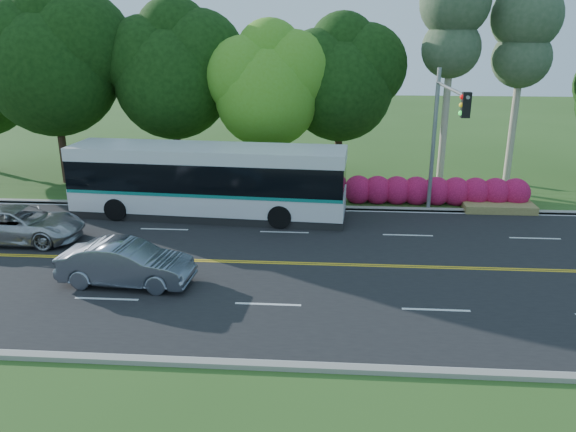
# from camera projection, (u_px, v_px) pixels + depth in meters

# --- Properties ---
(ground) EXTENTS (120.00, 120.00, 0.00)m
(ground) POSITION_uv_depth(u_px,v_px,m) (290.00, 264.00, 21.90)
(ground) COLOR #2E531B
(ground) RESTS_ON ground
(road) EXTENTS (60.00, 14.00, 0.02)m
(road) POSITION_uv_depth(u_px,v_px,m) (290.00, 263.00, 21.90)
(road) COLOR black
(road) RESTS_ON ground
(curb_north) EXTENTS (60.00, 0.30, 0.15)m
(curb_north) POSITION_uv_depth(u_px,v_px,m) (300.00, 207.00, 28.65)
(curb_north) COLOR gray
(curb_north) RESTS_ON ground
(curb_south) EXTENTS (60.00, 0.30, 0.15)m
(curb_south) POSITION_uv_depth(u_px,v_px,m) (272.00, 366.00, 15.11)
(curb_south) COLOR gray
(curb_south) RESTS_ON ground
(grass_verge) EXTENTS (60.00, 4.00, 0.10)m
(grass_verge) POSITION_uv_depth(u_px,v_px,m) (301.00, 197.00, 30.40)
(grass_verge) COLOR #2E531B
(grass_verge) RESTS_ON ground
(lane_markings) EXTENTS (57.60, 13.82, 0.00)m
(lane_markings) POSITION_uv_depth(u_px,v_px,m) (288.00, 263.00, 21.90)
(lane_markings) COLOR gold
(lane_markings) RESTS_ON road
(tree_row) EXTENTS (44.70, 9.10, 13.84)m
(tree_row) POSITION_uv_depth(u_px,v_px,m) (214.00, 66.00, 31.61)
(tree_row) COLOR black
(tree_row) RESTS_ON ground
(bougainvillea_hedge) EXTENTS (9.50, 2.25, 1.50)m
(bougainvillea_hedge) POSITION_uv_depth(u_px,v_px,m) (440.00, 192.00, 28.91)
(bougainvillea_hedge) COLOR maroon
(bougainvillea_hedge) RESTS_ON ground
(traffic_signal) EXTENTS (0.42, 6.10, 7.00)m
(traffic_signal) POSITION_uv_depth(u_px,v_px,m) (443.00, 124.00, 25.11)
(traffic_signal) COLOR gray
(traffic_signal) RESTS_ON ground
(transit_bus) EXTENTS (13.30, 3.76, 3.44)m
(transit_bus) POSITION_uv_depth(u_px,v_px,m) (208.00, 182.00, 26.94)
(transit_bus) COLOR silver
(transit_bus) RESTS_ON road
(sedan) EXTENTS (4.83, 2.00, 1.56)m
(sedan) POSITION_uv_depth(u_px,v_px,m) (126.00, 263.00, 19.90)
(sedan) COLOR slate
(sedan) RESTS_ON road
(suv) EXTENTS (5.35, 2.47, 1.49)m
(suv) POSITION_uv_depth(u_px,v_px,m) (20.00, 224.00, 24.02)
(suv) COLOR #B1B2B5
(suv) RESTS_ON road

